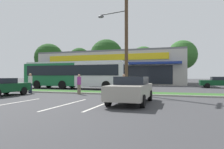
{
  "coord_description": "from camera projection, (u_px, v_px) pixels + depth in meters",
  "views": [
    {
      "loc": [
        9.58,
        -3.01,
        1.52
      ],
      "look_at": [
        2.95,
        18.1,
        1.69
      ],
      "focal_mm": 32.47,
      "sensor_mm": 36.0,
      "label": 1
    }
  ],
  "objects": [
    {
      "name": "tree_mid_right",
      "position": [
        182.0,
        55.0,
        46.75
      ],
      "size": [
        6.7,
        6.7,
        9.79
      ],
      "color": "#473323",
      "rests_on": "ground_plane"
    },
    {
      "name": "pedestrian_by_pole",
      "position": [
        30.0,
        83.0,
        18.25
      ],
      "size": [
        0.36,
        0.36,
        1.77
      ],
      "rotation": [
        0.0,
        0.0,
        3.77
      ],
      "color": "#1E2338",
      "rests_on": "ground_plane"
    },
    {
      "name": "tree_mid_left",
      "position": [
        106.0,
        56.0,
        50.71
      ],
      "size": [
        8.23,
        8.23,
        10.73
      ],
      "color": "#473323",
      "rests_on": "ground_plane"
    },
    {
      "name": "tree_far_left",
      "position": [
        49.0,
        58.0,
        56.87
      ],
      "size": [
        7.98,
        7.98,
        10.65
      ],
      "color": "#473323",
      "rests_on": "ground_plane"
    },
    {
      "name": "city_bus",
      "position": [
        75.0,
        74.0,
        24.59
      ],
      "size": [
        12.92,
        2.72,
        3.25
      ],
      "rotation": [
        0.0,
        0.0,
        -0.01
      ],
      "color": "#196638",
      "rests_on": "ground_plane"
    },
    {
      "name": "car_1",
      "position": [
        75.0,
        81.0,
        32.15
      ],
      "size": [
        4.45,
        1.86,
        1.53
      ],
      "rotation": [
        0.0,
        0.0,
        3.14
      ],
      "color": "#0C3F1E",
      "rests_on": "ground_plane"
    },
    {
      "name": "parking_stripe_2",
      "position": [
        11.0,
        103.0,
        11.27
      ],
      "size": [
        0.12,
        4.8,
        0.01
      ],
      "primitive_type": "cube",
      "color": "silver",
      "rests_on": "ground_plane"
    },
    {
      "name": "tree_left",
      "position": [
        79.0,
        58.0,
        53.85
      ],
      "size": [
        5.64,
        5.64,
        9.06
      ],
      "color": "#473323",
      "rests_on": "ground_plane"
    },
    {
      "name": "parking_stripe_3",
      "position": [
        67.0,
        104.0,
        10.86
      ],
      "size": [
        0.12,
        4.8,
        0.01
      ],
      "primitive_type": "cube",
      "color": "silver",
      "rests_on": "ground_plane"
    },
    {
      "name": "car_0",
      "position": [
        131.0,
        89.0,
        11.32
      ],
      "size": [
        1.95,
        4.68,
        1.49
      ],
      "rotation": [
        0.0,
        0.0,
        -1.57
      ],
      "color": "#9E998C",
      "rests_on": "ground_plane"
    },
    {
      "name": "parking_stripe_4",
      "position": [
        102.0,
        104.0,
        10.77
      ],
      "size": [
        0.12,
        4.8,
        0.01
      ],
      "primitive_type": "cube",
      "color": "silver",
      "rests_on": "ground_plane"
    },
    {
      "name": "car_2",
      "position": [
        105.0,
        81.0,
        29.08
      ],
      "size": [
        4.68,
        1.96,
        1.54
      ],
      "color": "black",
      "rests_on": "ground_plane"
    },
    {
      "name": "grass_median",
      "position": [
        69.0,
        92.0,
        19.09
      ],
      "size": [
        56.0,
        2.2,
        0.12
      ],
      "primitive_type": "cube",
      "color": "#2D5B23",
      "rests_on": "ground_plane"
    },
    {
      "name": "car_3",
      "position": [
        218.0,
        82.0,
        25.96
      ],
      "size": [
        4.33,
        1.91,
        1.44
      ],
      "rotation": [
        0.0,
        0.0,
        3.14
      ],
      "color": "#0C3F1E",
      "rests_on": "ground_plane"
    },
    {
      "name": "pedestrian_near_bench",
      "position": [
        124.0,
        85.0,
        15.95
      ],
      "size": [
        0.34,
        0.34,
        1.67
      ],
      "rotation": [
        0.0,
        0.0,
        5.51
      ],
      "color": "black",
      "rests_on": "ground_plane"
    },
    {
      "name": "storefront_building",
      "position": [
        114.0,
        68.0,
        40.58
      ],
      "size": [
        27.18,
        12.94,
        6.09
      ],
      "color": "#BCB7AD",
      "rests_on": "ground_plane"
    },
    {
      "name": "utility_pole",
      "position": [
        125.0,
        32.0,
        17.51
      ],
      "size": [
        3.14,
        2.38,
        9.96
      ],
      "color": "#4C3826",
      "rests_on": "ground_plane"
    },
    {
      "name": "curb_lip",
      "position": [
        62.0,
        93.0,
        17.92
      ],
      "size": [
        56.0,
        0.24,
        0.12
      ],
      "primitive_type": "cube",
      "color": "#99968C",
      "rests_on": "ground_plane"
    },
    {
      "name": "tree_mid",
      "position": [
        143.0,
        58.0,
        49.37
      ],
      "size": [
        5.88,
        5.88,
        8.77
      ],
      "color": "#473323",
      "rests_on": "ground_plane"
    },
    {
      "name": "car_4",
      "position": [
        1.0,
        87.0,
        15.41
      ],
      "size": [
        1.99,
        4.2,
        1.37
      ],
      "rotation": [
        0.0,
        0.0,
        1.57
      ],
      "color": "#0C3F1E",
      "rests_on": "ground_plane"
    },
    {
      "name": "pedestrian_mid",
      "position": [
        79.0,
        84.0,
        16.9
      ],
      "size": [
        0.34,
        0.34,
        1.67
      ],
      "rotation": [
        0.0,
        0.0,
        5.57
      ],
      "color": "#726651",
      "rests_on": "ground_plane"
    }
  ]
}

